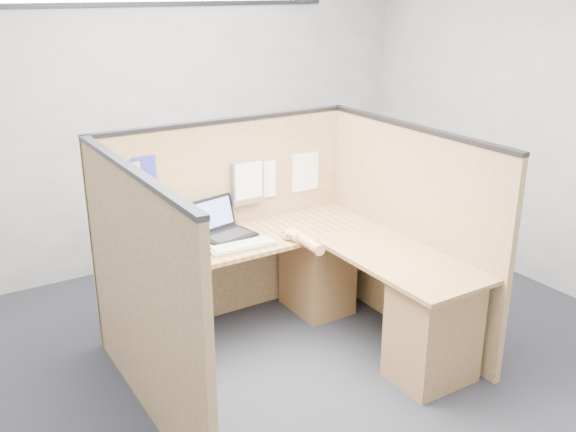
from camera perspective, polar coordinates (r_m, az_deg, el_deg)
floor at (r=4.40m, az=1.04°, el=-13.56°), size 5.00×5.00×0.00m
wall_back at (r=5.78m, az=-11.27°, el=9.26°), size 5.00×0.00×5.00m
wall_right at (r=5.56m, az=23.51°, el=7.59°), size 0.00×4.50×4.50m
cubicle_partitions at (r=4.36m, az=-1.95°, el=-2.45°), size 2.06×1.83×1.53m
l_desk at (r=4.50m, az=1.05°, el=-6.99°), size 1.95×1.75×0.73m
laptop at (r=4.63m, az=-5.72°, el=-0.88°), size 0.40×0.41×0.25m
keyboard at (r=4.39m, az=-4.07°, el=-2.68°), size 0.48×0.18×0.03m
mouse at (r=4.52m, az=0.30°, el=-1.82°), size 0.13×0.10×0.05m
hand_forearm at (r=4.41m, az=1.45°, el=-2.19°), size 0.12×0.41×0.09m
blue_poster at (r=4.44m, az=-12.67°, el=3.74°), size 0.17×0.00×0.23m
american_flag at (r=4.38m, az=-14.65°, el=3.37°), size 0.23×0.01×0.39m
file_holder at (r=4.76m, az=-3.62°, el=3.00°), size 0.25×0.05×0.32m
paper_left at (r=4.85m, az=-2.35°, el=3.23°), size 0.22×0.03×0.29m
paper_right at (r=5.05m, az=1.54°, el=3.93°), size 0.24×0.01×0.30m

